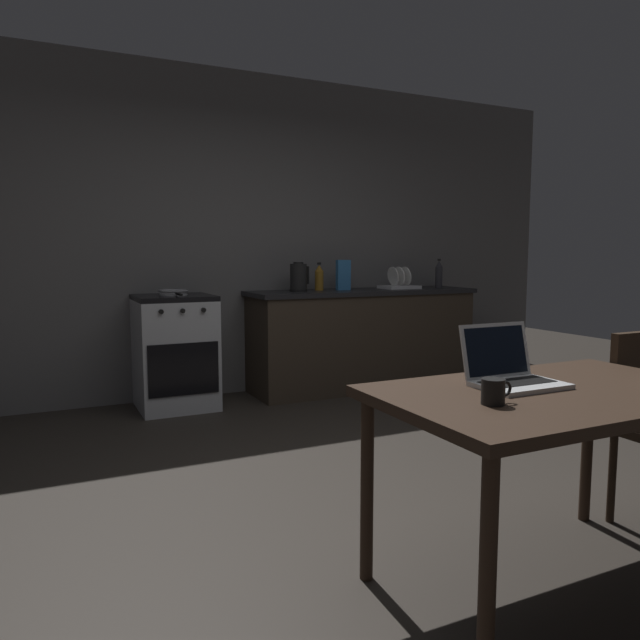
{
  "coord_description": "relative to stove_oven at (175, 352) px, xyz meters",
  "views": [
    {
      "loc": [
        -1.56,
        -2.49,
        1.24
      ],
      "look_at": [
        -0.07,
        0.62,
        0.86
      ],
      "focal_mm": 33.31,
      "sensor_mm": 36.0,
      "label": 1
    }
  ],
  "objects": [
    {
      "name": "ground_plane",
      "position": [
        0.57,
        -2.29,
        -0.46
      ],
      "size": [
        12.0,
        12.0,
        0.0
      ],
      "primitive_type": "plane",
      "color": "#2D2823"
    },
    {
      "name": "back_wall",
      "position": [
        0.87,
        0.35,
        0.95
      ],
      "size": [
        6.4,
        0.1,
        2.82
      ],
      "primitive_type": "cube",
      "color": "#615F60",
      "rests_on": "ground_plane"
    },
    {
      "name": "kitchen_counter",
      "position": [
        1.74,
        0.0,
        0.0
      ],
      "size": [
        2.16,
        0.64,
        0.92
      ],
      "color": "#382D23",
      "rests_on": "ground_plane"
    },
    {
      "name": "stove_oven",
      "position": [
        0.0,
        0.0,
        0.0
      ],
      "size": [
        0.6,
        0.62,
        0.92
      ],
      "color": "#B7BABF",
      "rests_on": "ground_plane"
    },
    {
      "name": "dining_table",
      "position": [
        0.69,
        -3.24,
        0.22
      ],
      "size": [
        1.3,
        0.79,
        0.75
      ],
      "color": "#332319",
      "rests_on": "ground_plane"
    },
    {
      "name": "laptop",
      "position": [
        0.6,
        -3.12,
        0.34
      ],
      "size": [
        0.32,
        0.27,
        0.22
      ],
      "rotation": [
        0.0,
        0.0,
        -0.06
      ],
      "color": "silver",
      "rests_on": "dining_table"
    },
    {
      "name": "electric_kettle",
      "position": [
        1.09,
        0.0,
        0.58
      ],
      "size": [
        0.18,
        0.16,
        0.26
      ],
      "color": "black",
      "rests_on": "kitchen_counter"
    },
    {
      "name": "bottle",
      "position": [
        2.57,
        -0.05,
        0.59
      ],
      "size": [
        0.07,
        0.07,
        0.28
      ],
      "color": "#2D2D33",
      "rests_on": "kitchen_counter"
    },
    {
      "name": "frying_pan",
      "position": [
        -0.0,
        -0.03,
        0.48
      ],
      "size": [
        0.24,
        0.41,
        0.05
      ],
      "color": "gray",
      "rests_on": "stove_oven"
    },
    {
      "name": "coffee_mug",
      "position": [
        0.34,
        -3.31,
        0.34
      ],
      "size": [
        0.12,
        0.08,
        0.09
      ],
      "color": "black",
      "rests_on": "dining_table"
    },
    {
      "name": "cereal_box",
      "position": [
        1.55,
        0.02,
        0.6
      ],
      "size": [
        0.13,
        0.05,
        0.28
      ],
      "color": "#3372B2",
      "rests_on": "kitchen_counter"
    },
    {
      "name": "dish_rack",
      "position": [
        2.14,
        0.0,
        0.51
      ],
      "size": [
        0.34,
        0.26,
        0.21
      ],
      "color": "silver",
      "rests_on": "kitchen_counter"
    },
    {
      "name": "bottle_b",
      "position": [
        1.33,
        0.08,
        0.58
      ],
      "size": [
        0.08,
        0.08,
        0.25
      ],
      "color": "#8C601E",
      "rests_on": "kitchen_counter"
    }
  ]
}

